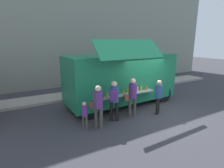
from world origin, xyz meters
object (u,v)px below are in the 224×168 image
at_px(customer_mid_with_backpack, 114,97).
at_px(child_near_queue, 85,113).
at_px(customer_front_ordering, 132,94).
at_px(customer_rear_waiting, 98,103).
at_px(customer_extra_browsing, 159,94).
at_px(food_truck_main, 122,77).
at_px(trash_bin, 150,79).

relative_size(customer_mid_with_backpack, child_near_queue, 1.57).
bearing_deg(customer_front_ordering, customer_rear_waiting, 113.27).
xyz_separation_m(customer_front_ordering, customer_extra_browsing, (1.26, -0.36, -0.08)).
xyz_separation_m(food_truck_main, customer_extra_browsing, (0.77, -2.07, -0.50)).
bearing_deg(child_near_queue, trash_bin, -2.38).
bearing_deg(customer_mid_with_backpack, customer_extra_browsing, -64.26).
bearing_deg(customer_mid_with_backpack, customer_rear_waiting, 139.43).
bearing_deg(customer_mid_with_backpack, customer_front_ordering, -53.51).
distance_m(food_truck_main, customer_mid_with_backpack, 2.33).
xyz_separation_m(trash_bin, child_near_queue, (-6.95, -4.15, 0.15)).
bearing_deg(customer_rear_waiting, customer_extra_browsing, -35.36).
distance_m(trash_bin, child_near_queue, 8.10).
bearing_deg(trash_bin, customer_front_ordering, -138.85).
height_order(customer_mid_with_backpack, customer_extra_browsing, customer_mid_with_backpack).
bearing_deg(food_truck_main, child_near_queue, -148.91).
relative_size(food_truck_main, customer_extra_browsing, 3.64).
xyz_separation_m(customer_rear_waiting, child_near_queue, (-0.50, 0.17, -0.37)).
distance_m(customer_extra_browsing, child_near_queue, 3.62).
distance_m(food_truck_main, customer_rear_waiting, 3.11).
bearing_deg(customer_rear_waiting, trash_bin, -0.35).
bearing_deg(customer_extra_browsing, customer_mid_with_backpack, 49.22).
height_order(food_truck_main, customer_extra_browsing, food_truck_main).
height_order(customer_front_ordering, customer_mid_with_backpack, customer_front_ordering).
bearing_deg(food_truck_main, trash_bin, 27.64).
bearing_deg(customer_front_ordering, trash_bin, -34.68).
bearing_deg(food_truck_main, customer_front_ordering, -107.92).
bearing_deg(customer_rear_waiting, food_truck_main, 6.44).
height_order(customer_front_ordering, customer_rear_waiting, customer_front_ordering).
height_order(customer_extra_browsing, child_near_queue, customer_extra_browsing).
xyz_separation_m(food_truck_main, customer_mid_with_backpack, (-1.47, -1.76, -0.40)).
height_order(food_truck_main, trash_bin, food_truck_main).
distance_m(trash_bin, customer_extra_browsing, 5.54).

